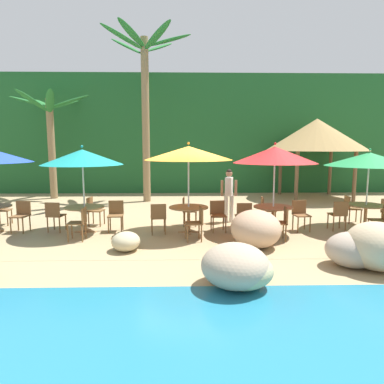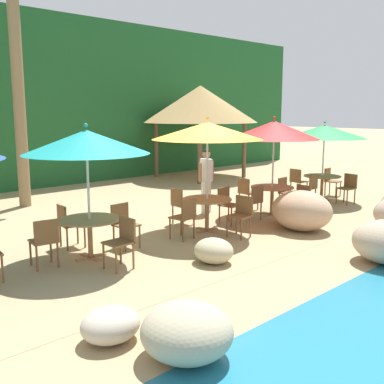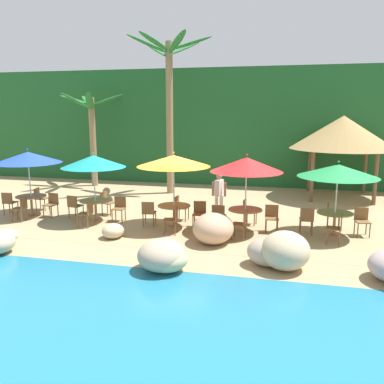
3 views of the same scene
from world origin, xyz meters
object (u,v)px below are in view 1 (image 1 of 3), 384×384
Objects in this scene: umbrella_red at (275,155)px; dining_table_green at (366,209)px; chair_orange_seaward at (218,213)px; palapa_hut at (317,135)px; chair_orange_inland at (187,209)px; palm_tree_second at (145,85)px; palm_tree_nearest at (50,125)px; dining_table_red at (273,211)px; dining_table_teal at (85,211)px; chair_red_left at (244,215)px; waiter_in_white at (229,192)px; umbrella_teal at (82,157)px; chair_red_right at (281,221)px; chair_green_left at (339,213)px; chair_green_inland at (350,207)px; chair_blue_seaward at (22,214)px; dining_table_orange at (189,211)px; umbrella_green at (369,159)px; chair_red_seaward at (300,213)px; chair_red_inland at (266,209)px; chair_green_right at (382,219)px; chair_teal_seaward at (116,213)px; chair_teal_right at (80,221)px; chair_orange_right at (197,221)px; chair_teal_left at (55,214)px; chair_blue_inland at (0,209)px; chair_orange_left at (158,216)px.

dining_table_green is at bearing 4.52° from umbrella_red.
chair_orange_seaward is 0.19× the size of palapa_hut.
chair_orange_inland is 0.34× the size of umbrella_red.
palm_tree_second is at bearing 115.98° from chair_orange_seaward.
palapa_hut is (12.12, -0.18, -0.42)m from palm_tree_nearest.
dining_table_red is at bearing -175.48° from dining_table_green.
chair_red_left is (4.46, -0.19, -0.10)m from dining_table_teal.
palm_tree_nearest is 2.80× the size of waiter_in_white.
waiter_in_white reaches higher than dining_table_red.
palm_tree_nearest is (-3.26, 6.35, 1.21)m from umbrella_teal.
dining_table_teal is 5.39m from chair_red_right.
chair_red_right and chair_green_left have the same top height.
chair_orange_inland is 1.00× the size of chair_green_inland.
umbrella_red reaches higher than dining_table_teal.
chair_blue_seaward is 1.00× the size of chair_green_left.
dining_table_orange is at bearing -1.92° from umbrella_teal.
umbrella_teal is 1.01× the size of umbrella_green.
dining_table_teal is 6.15m from chair_red_seaward.
chair_red_inland is at bearing 90.21° from umbrella_red.
chair_green_right is 0.51× the size of waiter_in_white.
palm_tree_nearest is at bearing 123.45° from chair_teal_seaward.
dining_table_green is (0.00, -0.00, -1.44)m from umbrella_green.
chair_blue_seaward is at bearing -179.52° from chair_teal_seaward.
chair_orange_seaward reaches higher than dining_table_red.
chair_green_left is at bearing 6.82° from chair_teal_right.
chair_red_left is at bearing -174.07° from umbrella_red.
chair_orange_inland is at bearing 160.56° from dining_table_red.
dining_table_green is at bearing -0.21° from chair_teal_seaward.
chair_teal_right is at bearing 178.44° from chair_orange_right.
chair_red_left is (3.62, -0.33, 0.00)m from chair_teal_seaward.
chair_red_right is 2.47m from waiter_in_white.
umbrella_red reaches higher than chair_green_inland.
dining_table_green is (8.93, 0.09, 0.10)m from chair_teal_left.
chair_orange_inland is at bearing 14.65° from umbrella_teal.
dining_table_teal is (2.87, -0.96, 0.10)m from chair_blue_inland.
chair_green_left is (-0.82, -0.97, 0.00)m from chair_green_inland.
chair_teal_seaward is (0.84, 0.15, -1.61)m from umbrella_teal.
chair_orange_left is at bearing -7.82° from umbrella_teal.
chair_red_left is (7.33, -1.14, 0.00)m from chair_blue_inland.
chair_teal_seaward is 1.00× the size of chair_red_inland.
chair_green_right is at bearing -16.07° from chair_orange_inland.
chair_teal_right is 8.44m from palm_tree_nearest.
umbrella_red reaches higher than chair_red_right.
chair_orange_left is at bearing -7.82° from dining_table_teal.
palm_tree_nearest reaches higher than chair_red_seaward.
chair_green_right is (5.14, -0.63, -0.10)m from dining_table_orange.
umbrella_teal is at bearing -2.15° from chair_teal_left.
palm_tree_second reaches higher than chair_red_right.
chair_teal_seaward is at bearing 3.90° from chair_teal_left.
waiter_in_white is (-3.85, 1.10, -1.07)m from umbrella_green.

